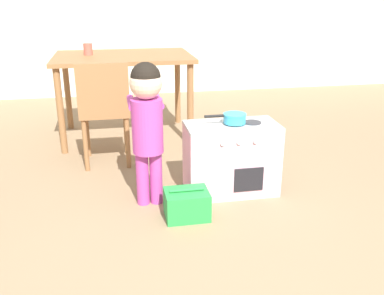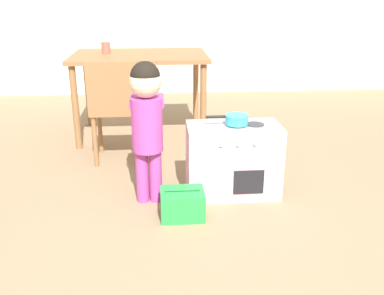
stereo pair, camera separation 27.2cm
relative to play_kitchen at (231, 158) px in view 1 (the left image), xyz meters
The scene contains 8 objects.
ground_plane 1.07m from the play_kitchen, 106.01° to the right, with size 16.00×16.00×0.00m, color #8E7556.
play_kitchen is the anchor object (origin of this frame).
toy_pot 0.28m from the play_kitchen, ahead, with size 0.28×0.15×0.06m.
child_figure 0.67m from the play_kitchen, behind, with size 0.22×0.36×0.91m.
toy_basket 0.49m from the play_kitchen, 139.87° to the right, with size 0.26×0.20×0.19m.
dining_table 1.53m from the play_kitchen, 115.85° to the left, with size 1.21×0.83×0.76m.
dining_chair_near 1.06m from the play_kitchen, 142.14° to the left, with size 0.38×0.38×0.82m.
cup_on_table 1.76m from the play_kitchen, 124.59° to the left, with size 0.08×0.08×0.10m.
Camera 1 is at (-0.47, -1.57, 1.31)m, focal length 40.00 mm.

